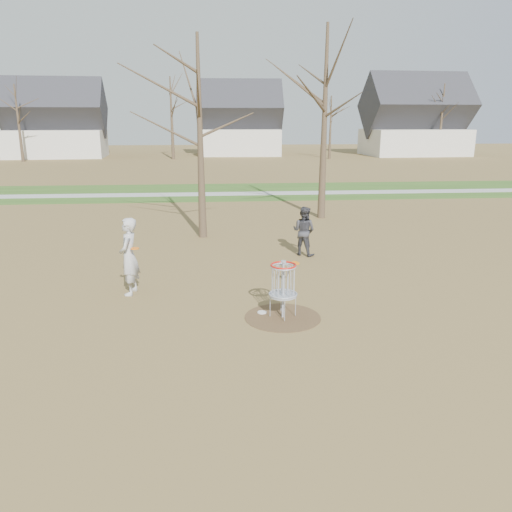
{
  "coord_description": "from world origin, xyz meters",
  "views": [
    {
      "loc": [
        -1.57,
        -10.83,
        4.52
      ],
      "look_at": [
        -0.5,
        1.5,
        1.1
      ],
      "focal_mm": 35.0,
      "sensor_mm": 36.0,
      "label": 1
    }
  ],
  "objects_px": {
    "player_standing": "(129,257)",
    "disc_golf_basket": "(283,281)",
    "disc_grounded": "(262,312)",
    "player_throwing": "(304,231)"
  },
  "relations": [
    {
      "from": "disc_grounded",
      "to": "disc_golf_basket",
      "type": "distance_m",
      "value": 1.05
    },
    {
      "from": "disc_grounded",
      "to": "player_throwing",
      "type": "bearing_deg",
      "value": 69.45
    },
    {
      "from": "player_standing",
      "to": "disc_golf_basket",
      "type": "distance_m",
      "value": 4.3
    },
    {
      "from": "player_standing",
      "to": "disc_golf_basket",
      "type": "xyz_separation_m",
      "value": [
        3.8,
        -1.99,
        -0.11
      ]
    },
    {
      "from": "player_standing",
      "to": "disc_grounded",
      "type": "xyz_separation_m",
      "value": [
        3.34,
        -1.68,
        -1.01
      ]
    },
    {
      "from": "player_standing",
      "to": "player_throwing",
      "type": "height_order",
      "value": "player_standing"
    },
    {
      "from": "player_throwing",
      "to": "disc_golf_basket",
      "type": "bearing_deg",
      "value": 110.43
    },
    {
      "from": "disc_grounded",
      "to": "disc_golf_basket",
      "type": "bearing_deg",
      "value": -33.88
    },
    {
      "from": "disc_grounded",
      "to": "disc_golf_basket",
      "type": "relative_size",
      "value": 0.16
    },
    {
      "from": "disc_golf_basket",
      "to": "player_throwing",
      "type": "bearing_deg",
      "value": 74.92
    }
  ]
}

